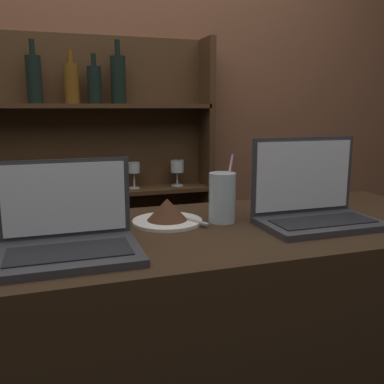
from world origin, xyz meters
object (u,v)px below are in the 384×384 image
Objects in this scene: laptop_far at (314,204)px; water_glass at (222,198)px; laptop_near at (68,235)px; cake_plate at (167,213)px.

water_glass is (-0.25, 0.10, 0.02)m from laptop_far.
laptop_far is 1.70× the size of water_glass.
laptop_near is 0.47m from water_glass.
laptop_near reaches higher than cake_plate.
laptop_near is 1.58× the size of water_glass.
laptop_near reaches higher than water_glass.
laptop_far is 1.66× the size of cake_plate.
laptop_far is 0.43m from cake_plate.
cake_plate is at bearing 161.54° from laptop_far.
laptop_near is 0.34m from cake_plate.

